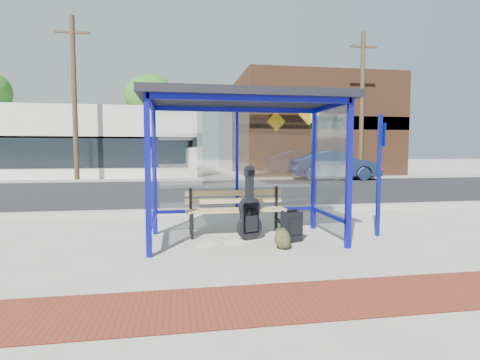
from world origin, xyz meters
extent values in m
plane|color=#B2ADA0|center=(0.00, 0.00, 0.00)|extent=(120.00, 120.00, 0.00)
cube|color=maroon|center=(0.00, -2.60, 0.01)|extent=(60.00, 1.00, 0.01)
cube|color=gray|center=(0.00, 2.90, 0.06)|extent=(60.00, 0.25, 0.12)
cube|color=black|center=(0.00, 8.00, 0.00)|extent=(60.00, 10.00, 0.00)
cube|color=gray|center=(0.00, 13.10, 0.06)|extent=(60.00, 0.25, 0.12)
cube|color=#B2ADA0|center=(0.00, 15.00, 0.00)|extent=(60.00, 4.00, 0.01)
cube|color=#0E109D|center=(-1.50, -0.75, 1.15)|extent=(0.08, 0.08, 2.30)
cube|color=#0E109D|center=(1.50, -0.75, 1.15)|extent=(0.08, 0.08, 2.30)
cube|color=#0E109D|center=(-1.50, 0.75, 1.15)|extent=(0.08, 0.08, 2.30)
cube|color=#0E109D|center=(1.50, 0.75, 1.15)|extent=(0.08, 0.08, 2.30)
cube|color=#0E109D|center=(0.00, 0.75, 2.26)|extent=(3.00, 0.08, 0.08)
cube|color=#0E109D|center=(0.00, -0.75, 2.26)|extent=(3.00, 0.08, 0.08)
cube|color=#0E109D|center=(-1.50, 0.00, 2.26)|extent=(0.08, 1.50, 0.08)
cube|color=#0E109D|center=(1.50, 0.00, 2.26)|extent=(0.08, 1.50, 0.08)
cube|color=#0E109D|center=(0.00, 0.75, 0.40)|extent=(3.00, 0.08, 0.06)
cube|color=#0E109D|center=(-1.50, 0.00, 0.40)|extent=(0.08, 1.50, 0.06)
cube|color=#0E109D|center=(1.50, 0.00, 0.40)|extent=(0.08, 1.50, 0.06)
cube|color=#0E109D|center=(0.00, 0.75, 1.35)|extent=(0.05, 0.05, 1.90)
cube|color=silver|center=(0.00, 0.75, 1.31)|extent=(2.84, 0.01, 1.82)
cube|color=silver|center=(-1.50, 0.00, 1.31)|extent=(0.02, 1.34, 1.82)
cube|color=silver|center=(1.50, 0.00, 1.31)|extent=(0.02, 1.34, 1.82)
cube|color=black|center=(0.00, 0.00, 2.36)|extent=(3.30, 1.80, 0.12)
cube|color=silver|center=(-9.00, 18.00, 2.00)|extent=(18.00, 6.00, 4.00)
cube|color=black|center=(-9.00, 15.05, 2.00)|extent=(18.00, 0.10, 0.60)
cube|color=black|center=(-9.00, 14.98, 1.40)|extent=(17.00, 0.04, 1.60)
cube|color=#59331E|center=(8.00, 18.50, 3.20)|extent=(10.00, 7.00, 6.40)
cube|color=black|center=(8.00, 15.05, 3.20)|extent=(10.00, 0.10, 0.80)
cube|color=yellow|center=(6.50, 14.95, 3.80)|extent=(1.56, 0.06, 1.56)
cylinder|color=#4C3826|center=(-3.00, 22.00, 2.50)|extent=(0.36, 0.36, 5.00)
ellipsoid|color=#2D611B|center=(-3.00, 22.00, 5.50)|extent=(3.60, 3.60, 3.06)
cylinder|color=#4C3826|center=(12.50, 22.00, 2.50)|extent=(0.36, 0.36, 5.00)
ellipsoid|color=#2D611B|center=(12.50, 22.00, 5.50)|extent=(3.60, 3.60, 3.06)
cylinder|color=#4C3826|center=(-6.00, 13.40, 4.00)|extent=(0.24, 0.24, 8.00)
cube|color=#4C3826|center=(-6.00, 13.40, 7.20)|extent=(1.60, 0.10, 0.10)
cylinder|color=#4C3826|center=(9.00, 13.40, 4.00)|extent=(0.24, 0.24, 8.00)
cube|color=#4C3826|center=(9.00, 13.40, 7.20)|extent=(1.60, 0.10, 0.10)
cube|color=black|center=(-0.86, 0.22, 0.22)|extent=(0.05, 0.05, 0.45)
cube|color=black|center=(-0.87, 0.61, 0.42)|extent=(0.05, 0.05, 0.85)
cube|color=black|center=(-0.86, 0.42, 0.22)|extent=(0.06, 0.40, 0.05)
cube|color=black|center=(0.74, 0.26, 0.22)|extent=(0.05, 0.05, 0.45)
cube|color=black|center=(0.73, 0.65, 0.42)|extent=(0.05, 0.05, 0.85)
cube|color=black|center=(0.73, 0.45, 0.22)|extent=(0.06, 0.40, 0.05)
cube|color=tan|center=(-0.06, 0.27, 0.45)|extent=(1.80, 0.13, 0.03)
cube|color=tan|center=(-0.06, 0.38, 0.45)|extent=(1.80, 0.13, 0.03)
cube|color=tan|center=(-0.06, 0.49, 0.45)|extent=(1.80, 0.13, 0.03)
cube|color=tan|center=(-0.07, 0.60, 0.45)|extent=(1.80, 0.13, 0.03)
cube|color=tan|center=(-0.07, 0.64, 0.60)|extent=(1.80, 0.07, 0.10)
cube|color=tan|center=(-0.07, 0.64, 0.74)|extent=(1.80, 0.07, 0.10)
cylinder|color=black|center=(0.10, 0.03, 0.22)|extent=(0.45, 0.27, 0.43)
cylinder|color=black|center=(0.10, 0.03, 0.56)|extent=(0.38, 0.24, 0.36)
cube|color=black|center=(0.10, 0.03, 0.38)|extent=(0.33, 0.23, 0.51)
cube|color=black|center=(0.10, 0.03, 0.91)|extent=(0.14, 0.14, 0.51)
cube|color=black|center=(0.10, 0.03, 1.13)|extent=(0.18, 0.15, 0.10)
cube|color=black|center=(0.77, -0.21, 0.25)|extent=(0.36, 0.29, 0.49)
cylinder|color=black|center=(0.66, -0.25, 0.02)|extent=(0.10, 0.18, 0.04)
cylinder|color=black|center=(0.88, -0.17, 0.02)|extent=(0.10, 0.18, 0.04)
cube|color=black|center=(0.77, -0.21, 0.52)|extent=(0.19, 0.10, 0.04)
cube|color=black|center=(0.81, -0.31, 0.27)|extent=(0.24, 0.10, 0.27)
ellipsoid|color=#31321C|center=(0.49, -0.63, 0.16)|extent=(0.31, 0.25, 0.31)
ellipsoid|color=#31321C|center=(0.51, -0.73, 0.11)|extent=(0.18, 0.14, 0.16)
cube|color=#31321C|center=(0.49, -0.62, 0.31)|extent=(0.09, 0.06, 0.03)
cube|color=navy|center=(2.40, -0.05, 1.07)|extent=(0.07, 0.07, 2.14)
cube|color=navy|center=(2.44, -0.05, 1.78)|extent=(0.06, 0.27, 0.40)
cube|color=white|center=(-0.62, -0.21, 0.00)|extent=(0.45, 0.46, 0.01)
cube|color=white|center=(-0.19, -0.18, 0.00)|extent=(0.35, 0.28, 0.01)
cube|color=white|center=(0.01, -0.02, 0.00)|extent=(0.51, 0.46, 0.01)
imported|color=#16213F|center=(7.10, 12.54, 0.75)|extent=(4.71, 2.02, 1.51)
cylinder|color=#B10C1A|center=(10.64, 14.18, 0.33)|extent=(0.22, 0.22, 0.66)
sphere|color=#B10C1A|center=(10.64, 14.18, 0.69)|extent=(0.24, 0.24, 0.24)
cylinder|color=#B10C1A|center=(10.64, 14.18, 0.44)|extent=(0.37, 0.19, 0.11)
camera|label=1|loc=(-1.09, -6.11, 1.50)|focal=28.00mm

